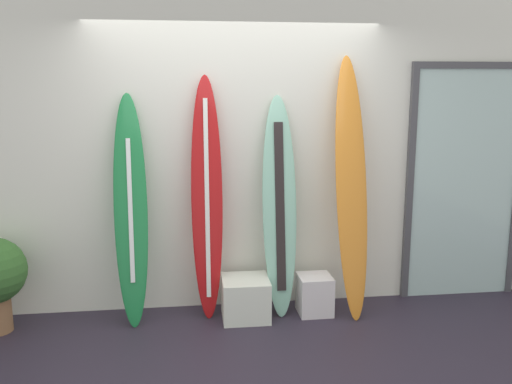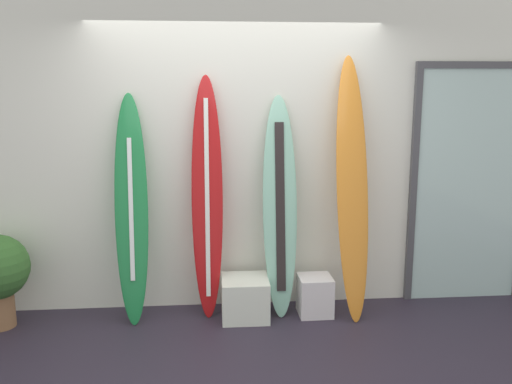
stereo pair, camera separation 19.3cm
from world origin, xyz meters
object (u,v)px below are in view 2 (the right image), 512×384
Objects in this scene: surfboard_sunset at (352,190)px; glass_door at (469,180)px; surfboard_seafoam at (280,208)px; surfboard_crimson at (207,200)px; surfboard_emerald at (131,211)px; display_block_center at (315,295)px; display_block_left at (245,298)px.

glass_door is (1.16, 0.27, 0.02)m from surfboard_sunset.
surfboard_seafoam is 0.85× the size of surfboard_sunset.
surfboard_crimson is at bearing 178.56° from surfboard_seafoam.
display_block_center is at bearing -2.37° from surfboard_emerald.
surfboard_emerald reaches higher than surfboard_seafoam.
surfboard_seafoam is at bearing 162.62° from display_block_center.
surfboard_sunset is 1.31m from display_block_left.
display_block_left reaches higher than display_block_center.
display_block_left is (0.94, -0.08, -0.77)m from surfboard_emerald.
surfboard_seafoam is 0.64m from surfboard_sunset.
surfboard_crimson is at bearing 4.17° from surfboard_emerald.
glass_door is at bearing 5.88° from surfboard_seafoam.
glass_door is (1.46, 0.28, 0.95)m from display_block_center.
surfboard_sunset reaches higher than glass_door.
surfboard_sunset reaches higher than surfboard_crimson.
glass_door reaches higher than display_block_left.
display_block_left is 1.18× the size of display_block_center.
surfboard_sunset is 1.02× the size of glass_door.
surfboard_emerald is 0.93× the size of surfboard_crimson.
glass_door reaches higher than display_block_center.
display_block_left is at bearing -178.21° from display_block_center.
surfboard_emerald is at bearing -178.61° from surfboard_seafoam.
surfboard_sunset is at bearing -1.77° from surfboard_emerald.
glass_door is (3.02, 0.21, 0.18)m from surfboard_emerald.
surfboard_emerald reaches higher than display_block_center.
surfboard_crimson is 6.06× the size of display_block_center.
display_block_center is (0.92, -0.11, -0.85)m from surfboard_crimson.
display_block_center is at bearing 1.79° from display_block_left.
surfboard_sunset reaches higher than display_block_left.
surfboard_crimson is (0.63, 0.05, 0.07)m from surfboard_emerald.
surfboard_emerald reaches higher than display_block_left.
display_block_left is 2.30m from glass_door.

